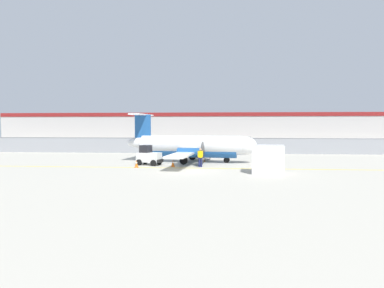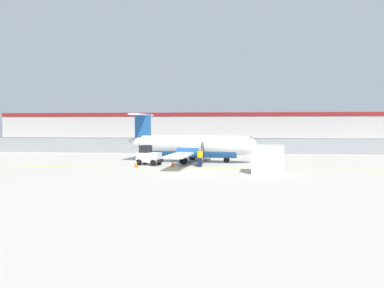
# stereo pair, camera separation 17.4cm
# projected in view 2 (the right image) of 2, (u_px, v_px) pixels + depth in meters

# --- Properties ---
(ground_plane) EXTENTS (140.00, 140.00, 0.01)m
(ground_plane) POSITION_uv_depth(u_px,v_px,m) (186.00, 168.00, 29.91)
(ground_plane) COLOR #B7B2A3
(perimeter_fence) EXTENTS (98.00, 0.10, 2.10)m
(perimeter_fence) POSITION_uv_depth(u_px,v_px,m) (199.00, 145.00, 45.76)
(perimeter_fence) COLOR gray
(perimeter_fence) RESTS_ON ground
(parking_lot_strip) EXTENTS (98.00, 17.00, 0.12)m
(parking_lot_strip) POSITION_uv_depth(u_px,v_px,m) (204.00, 148.00, 57.25)
(parking_lot_strip) COLOR #38383A
(parking_lot_strip) RESTS_ON ground
(background_building) EXTENTS (91.00, 8.10, 6.50)m
(background_building) POSITION_uv_depth(u_px,v_px,m) (209.00, 128.00, 75.47)
(background_building) COLOR #BCB7B2
(background_building) RESTS_ON ground
(commuter_airplane) EXTENTS (13.47, 16.08, 4.92)m
(commuter_airplane) POSITION_uv_depth(u_px,v_px,m) (193.00, 146.00, 34.61)
(commuter_airplane) COLOR white
(commuter_airplane) RESTS_ON ground
(baggage_tug) EXTENTS (2.54, 1.88, 1.88)m
(baggage_tug) POSITION_uv_depth(u_px,v_px,m) (148.00, 156.00, 32.22)
(baggage_tug) COLOR silver
(baggage_tug) RESTS_ON ground
(ground_crew_worker) EXTENTS (0.50, 0.47, 1.70)m
(ground_crew_worker) POSITION_uv_depth(u_px,v_px,m) (200.00, 156.00, 30.61)
(ground_crew_worker) COLOR #191E4C
(ground_crew_worker) RESTS_ON ground
(cargo_container) EXTENTS (2.64, 2.29, 2.20)m
(cargo_container) POSITION_uv_depth(u_px,v_px,m) (268.00, 159.00, 26.47)
(cargo_container) COLOR silver
(cargo_container) RESTS_ON ground
(traffic_cone_near_left) EXTENTS (0.36, 0.36, 0.64)m
(traffic_cone_near_left) POSITION_uv_depth(u_px,v_px,m) (256.00, 157.00, 36.61)
(traffic_cone_near_left) COLOR orange
(traffic_cone_near_left) RESTS_ON ground
(traffic_cone_near_right) EXTENTS (0.36, 0.36, 0.64)m
(traffic_cone_near_right) POSITION_uv_depth(u_px,v_px,m) (203.00, 159.00, 35.35)
(traffic_cone_near_right) COLOR orange
(traffic_cone_near_right) RESTS_ON ground
(traffic_cone_far_left) EXTENTS (0.36, 0.36, 0.64)m
(traffic_cone_far_left) POSITION_uv_depth(u_px,v_px,m) (173.00, 163.00, 30.86)
(traffic_cone_far_left) COLOR orange
(traffic_cone_far_left) RESTS_ON ground
(traffic_cone_far_right) EXTENTS (0.36, 0.36, 0.64)m
(traffic_cone_far_right) POSITION_uv_depth(u_px,v_px,m) (136.00, 164.00, 30.33)
(traffic_cone_far_right) COLOR orange
(traffic_cone_far_right) RESTS_ON ground
(parked_car_0) EXTENTS (4.34, 2.32, 1.58)m
(parked_car_0) POSITION_uv_depth(u_px,v_px,m) (113.00, 144.00, 53.11)
(parked_car_0) COLOR navy
(parked_car_0) RESTS_ON parking_lot_strip
(parked_car_1) EXTENTS (4.36, 2.36, 1.58)m
(parked_car_1) POSITION_uv_depth(u_px,v_px,m) (135.00, 143.00, 55.21)
(parked_car_1) COLOR #19662D
(parked_car_1) RESTS_ON parking_lot_strip
(parked_car_2) EXTENTS (4.30, 2.20, 1.58)m
(parked_car_2) POSITION_uv_depth(u_px,v_px,m) (167.00, 143.00, 57.52)
(parked_car_2) COLOR slate
(parked_car_2) RESTS_ON parking_lot_strip
(parked_car_3) EXTENTS (4.31, 2.23, 1.58)m
(parked_car_3) POSITION_uv_depth(u_px,v_px,m) (183.00, 144.00, 54.16)
(parked_car_3) COLOR red
(parked_car_3) RESTS_ON parking_lot_strip
(parked_car_4) EXTENTS (4.25, 2.09, 1.58)m
(parked_car_4) POSITION_uv_depth(u_px,v_px,m) (223.00, 141.00, 62.40)
(parked_car_4) COLOR black
(parked_car_4) RESTS_ON parking_lot_strip
(parked_car_5) EXTENTS (4.31, 2.23, 1.58)m
(parked_car_5) POSITION_uv_depth(u_px,v_px,m) (245.00, 141.00, 62.46)
(parked_car_5) COLOR silver
(parked_car_5) RESTS_ON parking_lot_strip
(parked_car_6) EXTENTS (4.27, 2.14, 1.58)m
(parked_car_6) POSITION_uv_depth(u_px,v_px,m) (279.00, 145.00, 50.51)
(parked_car_6) COLOR slate
(parked_car_6) RESTS_ON parking_lot_strip
(parked_car_7) EXTENTS (4.24, 2.08, 1.58)m
(parked_car_7) POSITION_uv_depth(u_px,v_px,m) (311.00, 145.00, 49.83)
(parked_car_7) COLOR slate
(parked_car_7) RESTS_ON parking_lot_strip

